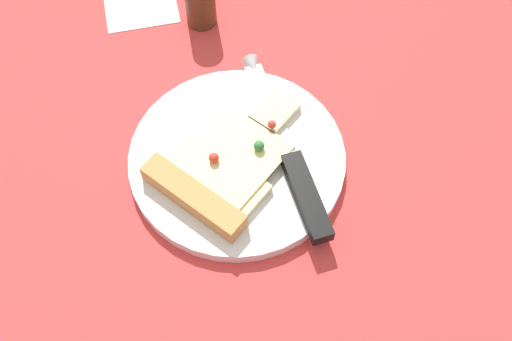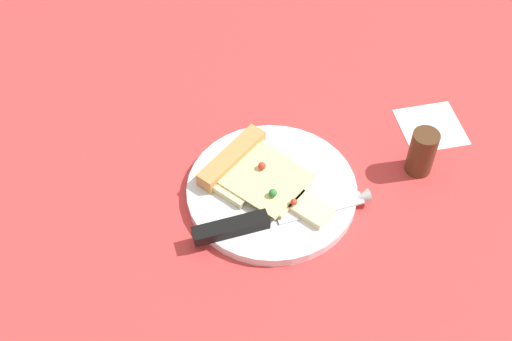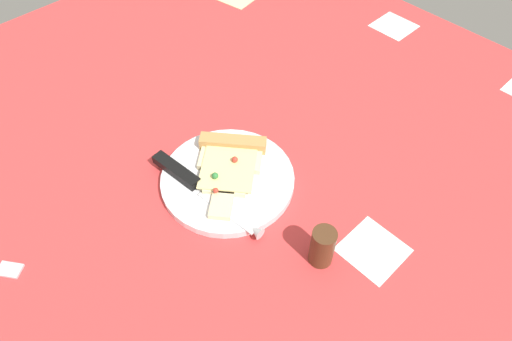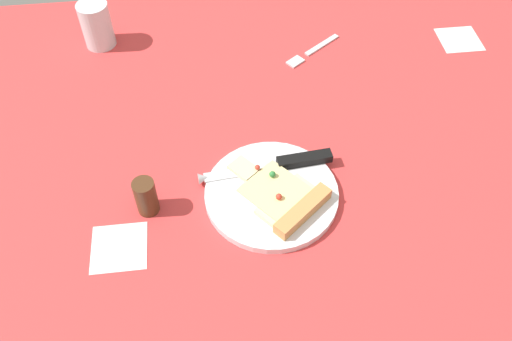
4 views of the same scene
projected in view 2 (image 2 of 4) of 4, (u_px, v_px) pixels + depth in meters
ground_plane at (219, 186)px, 97.17cm from camera, size 137.15×137.15×3.00cm
plate at (272, 191)px, 93.78cm from camera, size 23.22×23.22×1.44cm
pizza_slice at (257, 175)px, 93.64cm from camera, size 18.36×17.13×2.44cm
knife at (267, 220)px, 89.14cm from camera, size 4.27×24.09×2.45cm
pepper_shaker at (422, 152)px, 94.48cm from camera, size 3.72×3.72×7.09cm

